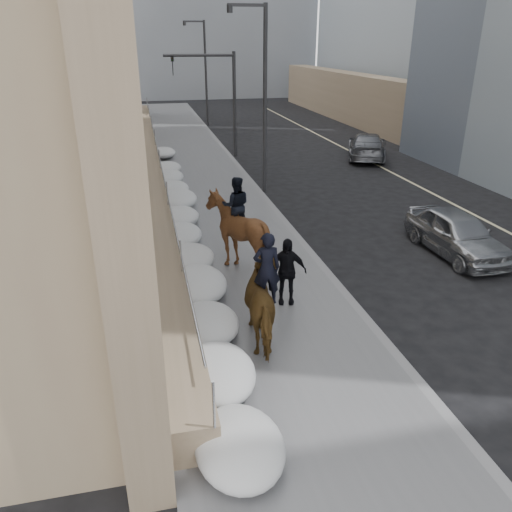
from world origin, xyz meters
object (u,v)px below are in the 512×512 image
Objects in this scene: mounted_horse_left at (267,300)px; car_grey at (367,146)px; mounted_horse_right at (237,230)px; pedestrian at (286,271)px; car_silver at (457,233)px.

mounted_horse_left is 21.07m from car_grey.
mounted_horse_right reaches higher than mounted_horse_left.
mounted_horse_left reaches higher than pedestrian.
mounted_horse_left is at bearing 82.25° from car_grey.
pedestrian is 0.42× the size of car_silver.
pedestrian is at bearing 117.29° from mounted_horse_right.
mounted_horse_left reaches higher than car_grey.
pedestrian is at bearing -117.55° from mounted_horse_left.
pedestrian is (0.84, -2.48, -0.32)m from mounted_horse_right.
car_silver is 14.71m from car_grey.
car_grey is at bearing -118.40° from mounted_horse_right.
car_grey is (9.75, 16.54, -0.28)m from pedestrian.
pedestrian reaches higher than car_grey.
mounted_horse_left is 1.43× the size of pedestrian.
mounted_horse_right is at bearing 176.56° from car_silver.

